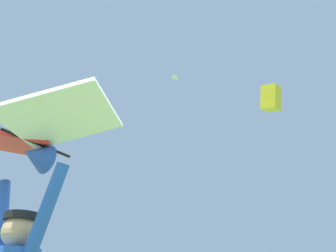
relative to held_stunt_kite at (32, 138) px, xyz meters
name	(u,v)px	position (x,y,z in m)	size (l,w,h in m)	color
held_stunt_kite	(32,138)	(0.00, 0.00, 0.00)	(1.67, 0.94, 0.39)	black
distant_kite_white_overhead_distant	(175,77)	(-10.13, 15.21, 14.52)	(0.53, 0.56, 0.31)	white
distant_kite_yellow_far_center	(271,98)	(-1.89, 12.28, 7.50)	(1.08, 0.96, 1.48)	yellow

